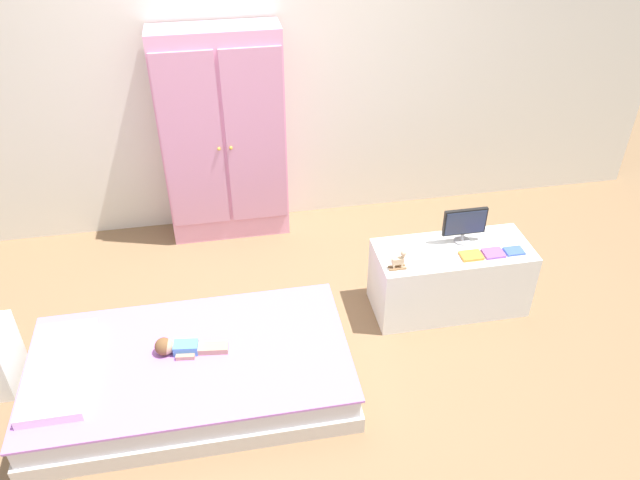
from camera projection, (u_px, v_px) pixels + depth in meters
name	position (u px, v px, depth m)	size (l,w,h in m)	color
ground_plane	(270.00, 358.00, 3.66)	(10.00, 10.00, 0.02)	brown
back_wall	(233.00, 45.00, 4.14)	(6.40, 0.05, 2.70)	silver
bed	(192.00, 372.00, 3.41)	(1.73, 0.95, 0.24)	beige
pillow	(59.00, 369.00, 3.22)	(0.32, 0.68, 0.06)	silver
doll	(178.00, 347.00, 3.34)	(0.39, 0.14, 0.10)	#4C84C6
wardrobe	(224.00, 138.00, 4.31)	(0.85, 0.31, 1.53)	#E599BC
tv_stand	(450.00, 278.00, 3.91)	(0.96, 0.41, 0.45)	silver
tv_monitor	(465.00, 223.00, 3.77)	(0.27, 0.10, 0.23)	#99999E
rocking_horse_toy	(399.00, 260.00, 3.60)	(0.10, 0.04, 0.13)	#8E6642
book_orange	(471.00, 256.00, 3.72)	(0.13, 0.10, 0.02)	orange
book_purple	(493.00, 253.00, 3.74)	(0.12, 0.10, 0.02)	#8E51B2
book_blue	(514.00, 251.00, 3.76)	(0.11, 0.09, 0.01)	blue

